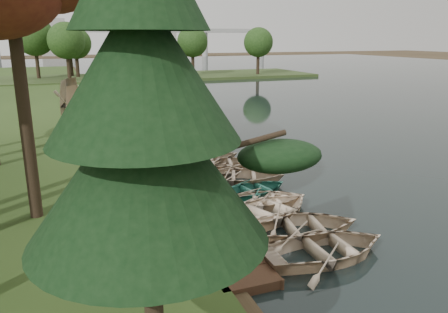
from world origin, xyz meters
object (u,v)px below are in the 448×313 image
object	(u,v)px
boardwalk	(172,188)
pine_tree	(144,112)
rowboat_2	(268,208)
rowboat_0	(326,246)
rowboat_1	(299,224)
stored_rowboat	(74,134)

from	to	relation	value
boardwalk	pine_tree	size ratio (longest dim) A/B	2.06
rowboat_2	rowboat_0	bearing A→B (deg)	164.08
rowboat_0	pine_tree	distance (m)	7.71
boardwalk	rowboat_0	world-z (taller)	rowboat_0
rowboat_0	rowboat_1	distance (m)	1.53
stored_rowboat	pine_tree	distance (m)	20.18
rowboat_2	pine_tree	xyz separation A→B (m)	(-5.17, -5.98, 4.56)
rowboat_0	rowboat_1	xyz separation A→B (m)	(0.04, 1.53, 0.01)
boardwalk	rowboat_1	bearing A→B (deg)	-64.07
rowboat_1	rowboat_2	bearing A→B (deg)	23.13
rowboat_0	pine_tree	bearing A→B (deg)	119.14
boardwalk	pine_tree	distance (m)	11.46
rowboat_1	pine_tree	world-z (taller)	pine_tree
boardwalk	stored_rowboat	xyz separation A→B (m)	(-3.29, 9.72, 0.52)
stored_rowboat	pine_tree	size ratio (longest dim) A/B	0.46
boardwalk	pine_tree	bearing A→B (deg)	-105.76
rowboat_0	rowboat_1	bearing A→B (deg)	-0.53
rowboat_1	rowboat_2	xyz separation A→B (m)	(-0.33, 1.51, 0.01)
pine_tree	rowboat_0	bearing A→B (deg)	28.31
rowboat_2	pine_tree	world-z (taller)	pine_tree
rowboat_0	rowboat_2	size ratio (longest dim) A/B	0.96
boardwalk	rowboat_2	world-z (taller)	rowboat_2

